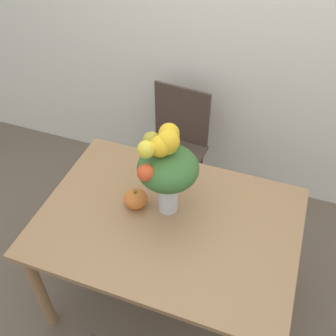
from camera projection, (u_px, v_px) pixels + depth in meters
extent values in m
plane|color=brown|center=(168.00, 294.00, 2.46)|extent=(12.00, 12.00, 0.00)
cube|color=silver|center=(235.00, 8.00, 2.33)|extent=(8.00, 0.06, 2.70)
cube|color=#9E754C|center=(168.00, 222.00, 1.96)|extent=(1.29, 0.91, 0.03)
cylinder|color=#9E754C|center=(40.00, 291.00, 2.09)|extent=(0.06, 0.06, 0.70)
cylinder|color=#9E754C|center=(106.00, 189.00, 2.63)|extent=(0.06, 0.06, 0.70)
cylinder|color=#9E754C|center=(282.00, 238.00, 2.34)|extent=(0.06, 0.06, 0.70)
cylinder|color=silver|center=(168.00, 193.00, 1.93)|extent=(0.10, 0.10, 0.22)
cylinder|color=silver|center=(168.00, 201.00, 1.97)|extent=(0.09, 0.09, 0.11)
cylinder|color=#38662D|center=(172.00, 189.00, 1.90)|extent=(0.01, 0.01, 0.28)
cylinder|color=#38662D|center=(171.00, 185.00, 1.92)|extent=(0.00, 0.01, 0.28)
cylinder|color=#38662D|center=(166.00, 185.00, 1.92)|extent=(0.01, 0.01, 0.28)
cylinder|color=#38662D|center=(164.00, 188.00, 1.90)|extent=(0.01, 0.01, 0.28)
cylinder|color=#38662D|center=(168.00, 191.00, 1.89)|extent=(0.00, 0.01, 0.28)
ellipsoid|color=#38662D|center=(168.00, 168.00, 1.82)|extent=(0.29, 0.29, 0.17)
sphere|color=#AD9E33|center=(152.00, 141.00, 1.85)|extent=(0.09, 0.09, 0.09)
sphere|color=yellow|center=(146.00, 149.00, 1.69)|extent=(0.08, 0.08, 0.08)
sphere|color=#D64C23|center=(146.00, 173.00, 1.73)|extent=(0.08, 0.08, 0.08)
sphere|color=yellow|center=(168.00, 141.00, 1.72)|extent=(0.11, 0.11, 0.11)
sphere|color=yellow|center=(160.00, 146.00, 1.72)|extent=(0.10, 0.10, 0.10)
sphere|color=yellow|center=(167.00, 144.00, 1.74)|extent=(0.10, 0.10, 0.10)
sphere|color=yellow|center=(169.00, 133.00, 1.80)|extent=(0.10, 0.10, 0.10)
ellipsoid|color=orange|center=(136.00, 199.00, 1.99)|extent=(0.12, 0.12, 0.10)
cylinder|color=brown|center=(135.00, 192.00, 1.96)|extent=(0.02, 0.02, 0.02)
cube|color=#47382D|center=(170.00, 157.00, 2.72)|extent=(0.45, 0.45, 0.02)
cylinder|color=#47382D|center=(138.00, 189.00, 2.81)|extent=(0.04, 0.04, 0.44)
cylinder|color=#47382D|center=(182.00, 204.00, 2.71)|extent=(0.04, 0.04, 0.44)
cylinder|color=#47382D|center=(159.00, 160.00, 3.04)|extent=(0.04, 0.04, 0.44)
cylinder|color=#47382D|center=(200.00, 172.00, 2.93)|extent=(0.04, 0.04, 0.44)
cube|color=#47382D|center=(182.00, 115.00, 2.69)|extent=(0.40, 0.05, 0.43)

